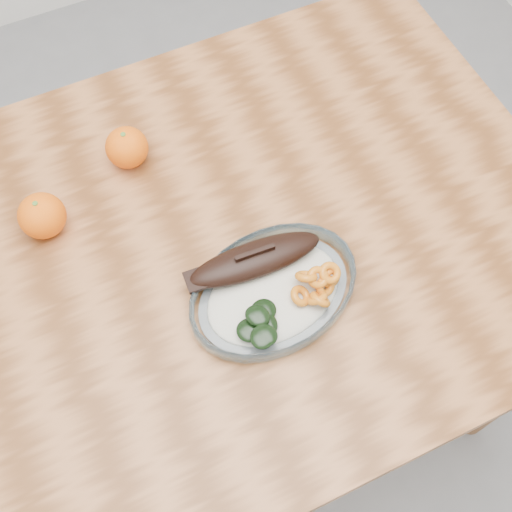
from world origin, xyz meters
The scene contains 5 objects.
ground centered at (0.00, 0.00, 0.00)m, with size 3.00×3.00×0.00m, color slate.
dining_table centered at (0.00, 0.00, 0.65)m, with size 1.20×0.80×0.75m.
plated_meal centered at (0.09, -0.11, 0.77)m, with size 0.53×0.53×0.08m.
orange_left centered at (-0.18, 0.13, 0.79)m, with size 0.07×0.07×0.07m, color #F95A05.
orange_right centered at (-0.02, 0.20, 0.78)m, with size 0.07×0.07×0.07m, color #F95A05.
Camera 1 is at (-0.10, -0.45, 1.61)m, focal length 45.00 mm.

